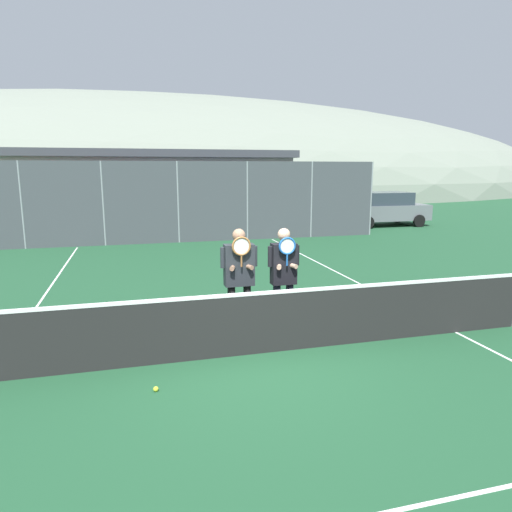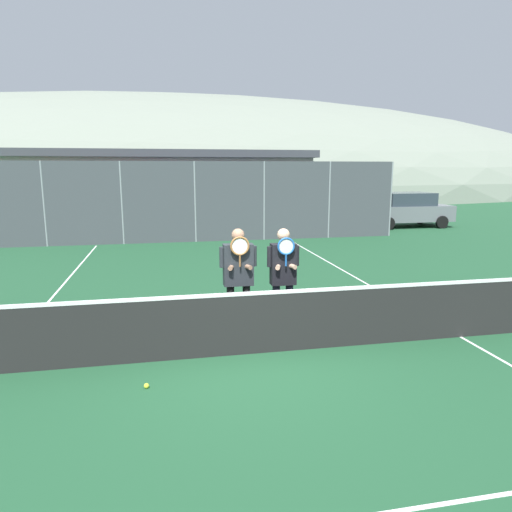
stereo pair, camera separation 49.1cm
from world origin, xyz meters
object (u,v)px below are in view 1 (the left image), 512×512
Objects in this scene: car_right_of_center at (384,208)px; tennis_ball_on_court at (156,389)px; player_leftmost at (239,272)px; player_center_left at (284,272)px; car_center at (293,209)px; car_far_left at (61,216)px; car_left_of_center at (181,213)px.

car_right_of_center is 62.86× the size of tennis_ball_on_court.
player_center_left is at bearing -6.76° from player_leftmost.
tennis_ball_on_court is (-2.26, -1.60, -1.05)m from player_center_left.
car_center is 4.97m from car_right_of_center.
car_far_left is 10.02m from car_center.
tennis_ball_on_court is at bearing -131.62° from player_leftmost.
player_center_left is 16.37m from car_right_of_center.
car_far_left is (-5.28, 12.73, -0.16)m from player_center_left.
car_left_of_center is 67.89× the size of tennis_ball_on_court.
car_center is at bearing -176.01° from car_right_of_center.
car_left_of_center is at bearing 82.78° from tennis_ball_on_court.
player_leftmost is at bearing -128.54° from car_right_of_center.
car_far_left reaches higher than tennis_ball_on_court.
car_center reaches higher than car_right_of_center.
player_leftmost is 13.90m from car_center.
car_left_of_center is at bearing 88.40° from player_leftmost.
player_center_left is (0.76, -0.09, -0.02)m from player_leftmost.
car_left_of_center is 1.03× the size of car_center.
tennis_ball_on_court is (-1.86, -14.73, -0.85)m from car_left_of_center.
car_far_left is 14.98m from car_right_of_center.
tennis_ball_on_court is at bearing -128.90° from car_right_of_center.
car_far_left is 4.91m from car_left_of_center.
player_leftmost is 0.41× the size of car_center.
player_leftmost is 27.22× the size of tennis_ball_on_court.
car_center is (10.02, 0.12, 0.03)m from car_far_left.
car_left_of_center is (4.89, 0.40, -0.04)m from car_far_left.
player_center_left is 0.41× the size of car_center.
car_right_of_center is (10.08, 0.07, -0.02)m from car_left_of_center.
car_right_of_center is at bearing 53.73° from player_center_left.
car_center reaches higher than car_far_left.
player_leftmost is 0.76m from player_center_left.
car_left_of_center is at bearing 4.65° from car_far_left.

